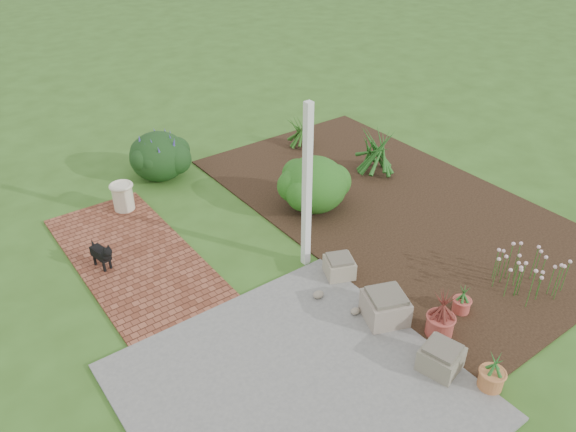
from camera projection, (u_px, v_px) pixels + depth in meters
ground at (293, 273)px, 8.09m from camera, size 80.00×80.00×0.00m
concrete_patio at (298, 391)px, 6.26m from camera, size 3.50×3.50×0.04m
brick_path at (133, 256)px, 8.41m from camera, size 1.60×3.50×0.04m
garden_bed at (392, 205)px, 9.67m from camera, size 4.00×7.00×0.03m
veranda_post at (307, 189)px, 7.64m from camera, size 0.10×0.10×2.50m
stone_trough_near at (441, 359)px, 6.45m from camera, size 0.52×0.52×0.28m
stone_trough_mid at (385, 308)px, 7.15m from camera, size 0.66×0.66×0.34m
stone_trough_far at (339, 267)px, 7.93m from camera, size 0.50×0.50×0.26m
black_dog at (102, 253)px, 8.00m from camera, size 0.22×0.49×0.42m
cream_ceramic_urn at (123, 197)px, 9.40m from camera, size 0.42×0.42×0.45m
evergreen_shrub at (314, 183)px, 9.32m from camera, size 1.44×1.44×0.94m
agapanthus_clump_back at (376, 148)px, 10.43m from camera, size 1.33×1.33×0.96m
agapanthus_clump_front at (300, 130)px, 11.47m from camera, size 0.86×0.86×0.70m
pink_flower_patch at (529, 270)px, 7.61m from camera, size 1.24×1.24×0.61m
terracotta_pot_bronze at (440, 325)px, 6.94m from camera, size 0.36×0.36×0.27m
terracotta_pot_small_left at (461, 305)px, 7.32m from camera, size 0.25×0.25×0.19m
terracotta_pot_small_right at (491, 379)px, 6.24m from camera, size 0.30×0.30×0.23m
purple_flowering_bush at (159, 155)px, 10.33m from camera, size 1.31×1.31×0.91m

